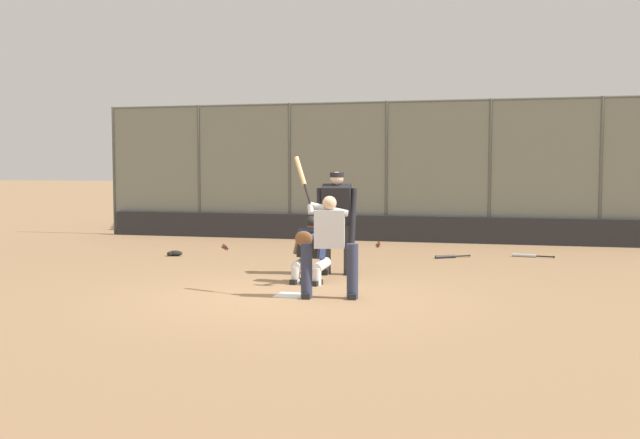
% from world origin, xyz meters
% --- Properties ---
extents(ground_plane, '(160.00, 160.00, 0.00)m').
position_xyz_m(ground_plane, '(0.00, 0.00, 0.00)').
color(ground_plane, '#93704C').
extents(home_plate_marker, '(0.43, 0.43, 0.01)m').
position_xyz_m(home_plate_marker, '(0.00, 0.00, 0.01)').
color(home_plate_marker, white).
rests_on(home_plate_marker, ground_plane).
extents(backstop_fence, '(15.40, 0.08, 3.53)m').
position_xyz_m(backstop_fence, '(0.00, -8.38, 1.85)').
color(backstop_fence, '#515651').
rests_on(backstop_fence, ground_plane).
extents(padding_wall, '(15.02, 0.18, 0.65)m').
position_xyz_m(padding_wall, '(0.00, -8.28, 0.32)').
color(padding_wall, '#28282D').
rests_on(padding_wall, ground_plane).
extents(bleachers_beyond, '(10.73, 3.05, 1.80)m').
position_xyz_m(bleachers_beyond, '(2.85, -11.24, 0.59)').
color(bleachers_beyond, slate).
rests_on(bleachers_beyond, ground_plane).
extents(batter_at_plate, '(1.03, 0.56, 2.03)m').
position_xyz_m(batter_at_plate, '(-0.59, 0.08, 0.80)').
color(batter_at_plate, '#2D334C').
rests_on(batter_at_plate, ground_plane).
extents(catcher_behind_plate, '(0.60, 0.73, 1.09)m').
position_xyz_m(catcher_behind_plate, '(0.03, -1.18, 0.56)').
color(catcher_behind_plate, silver).
rests_on(catcher_behind_plate, ground_plane).
extents(umpire_home, '(0.73, 0.48, 1.79)m').
position_xyz_m(umpire_home, '(-0.17, -2.23, 0.97)').
color(umpire_home, '#333333').
rests_on(umpire_home, ground_plane).
extents(spare_bat_near_backstop, '(0.70, 0.50, 0.07)m').
position_xyz_m(spare_bat_near_backstop, '(-1.85, -5.11, 0.03)').
color(spare_bat_near_backstop, black).
rests_on(spare_bat_near_backstop, ground_plane).
extents(spare_bat_by_padding, '(0.19, 0.84, 0.07)m').
position_xyz_m(spare_bat_by_padding, '(-0.02, -7.23, 0.03)').
color(spare_bat_by_padding, black).
rests_on(spare_bat_by_padding, ground_plane).
extents(spare_bat_third_base_side, '(0.43, 0.75, 0.07)m').
position_xyz_m(spare_bat_third_base_side, '(3.34, -5.79, 0.03)').
color(spare_bat_third_base_side, black).
rests_on(spare_bat_third_base_side, ground_plane).
extents(spare_bat_first_base_side, '(0.86, 0.21, 0.07)m').
position_xyz_m(spare_bat_first_base_side, '(-3.43, -5.69, 0.03)').
color(spare_bat_first_base_side, black).
rests_on(spare_bat_first_base_side, ground_plane).
extents(fielding_glove_on_dirt, '(0.32, 0.24, 0.11)m').
position_xyz_m(fielding_glove_on_dirt, '(3.78, -4.05, 0.06)').
color(fielding_glove_on_dirt, black).
rests_on(fielding_glove_on_dirt, ground_plane).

